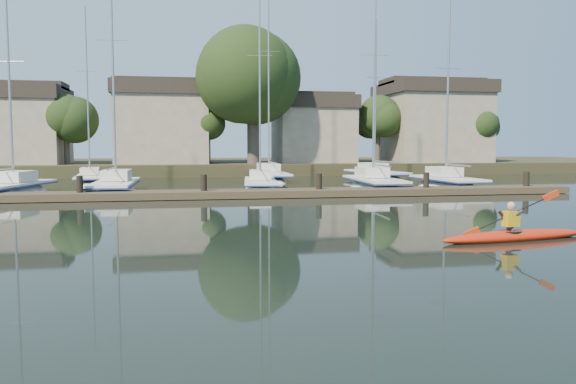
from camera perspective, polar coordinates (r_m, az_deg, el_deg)
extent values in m
plane|color=black|center=(15.40, 4.18, -5.38)|extent=(160.00, 160.00, 0.00)
ellipsoid|color=#B8190E|center=(17.38, 22.05, -4.20)|extent=(4.89, 1.36, 0.37)
cylinder|color=black|center=(17.25, 21.65, -3.85)|extent=(0.82, 0.82, 0.10)
imported|color=#2C272A|center=(17.20, 21.69, -2.58)|extent=(0.31, 0.42, 1.05)
cube|color=#C09512|center=(17.20, 21.69, -2.53)|extent=(0.45, 0.36, 0.43)
sphere|color=tan|center=(17.16, 21.73, -1.32)|extent=(0.24, 0.24, 0.24)
cube|color=#4D412C|center=(29.04, -2.62, -0.13)|extent=(34.00, 2.00, 0.35)
cylinder|color=black|center=(29.27, -20.37, -0.20)|extent=(0.32, 0.32, 1.80)
cylinder|color=black|center=(28.80, -8.55, -0.02)|extent=(0.32, 0.32, 1.80)
cylinder|color=black|center=(29.57, 3.16, 0.15)|extent=(0.32, 0.32, 1.80)
cylinder|color=black|center=(31.49, 13.85, 0.31)|extent=(0.32, 0.32, 1.80)
cylinder|color=black|center=(34.35, 23.04, 0.43)|extent=(0.32, 0.32, 1.80)
ellipsoid|color=white|center=(33.92, -26.23, -0.87)|extent=(3.77, 8.18, 2.00)
cube|color=white|center=(33.85, -26.29, 0.73)|extent=(3.38, 6.77, 0.15)
cube|color=navy|center=(33.85, -26.29, 0.59)|extent=(3.49, 6.94, 0.08)
cube|color=beige|center=(34.24, -25.95, 1.44)|extent=(1.89, 2.46, 0.58)
cylinder|color=#9EA0A5|center=(34.13, -26.45, 9.69)|extent=(0.13, 0.13, 10.52)
cylinder|color=#9EA0A5|center=(34.27, -26.53, 11.79)|extent=(1.65, 0.37, 0.03)
ellipsoid|color=white|center=(33.16, -17.10, -0.70)|extent=(2.26, 9.00, 2.01)
cube|color=white|center=(33.08, -17.14, 0.94)|extent=(2.15, 7.38, 0.15)
cube|color=navy|center=(33.09, -17.13, 0.79)|extent=(2.23, 7.56, 0.08)
cube|color=beige|center=(33.60, -17.04, 1.67)|extent=(1.49, 2.52, 0.58)
cylinder|color=#9EA0A5|center=(33.55, -17.36, 11.94)|extent=(0.13, 0.13, 12.70)
cylinder|color=#9EA0A5|center=(31.70, -17.48, 2.30)|extent=(0.10, 3.42, 0.08)
cylinder|color=#9EA0A5|center=(33.77, -17.43, 14.51)|extent=(1.69, 0.04, 0.03)
ellipsoid|color=white|center=(34.18, -2.83, -0.25)|extent=(2.81, 8.52, 1.77)
cube|color=white|center=(34.12, -2.84, 1.15)|extent=(2.56, 7.01, 0.13)
cube|color=navy|center=(34.12, -2.83, 1.02)|extent=(2.65, 7.19, 0.07)
cube|color=beige|center=(34.60, -2.86, 1.77)|extent=(1.54, 2.46, 0.51)
cylinder|color=#9EA0A5|center=(34.51, -2.89, 11.31)|extent=(0.11, 0.11, 12.08)
cylinder|color=#9EA0A5|center=(32.83, -2.79, 2.30)|extent=(0.40, 3.17, 0.07)
cylinder|color=#9EA0A5|center=(34.70, -2.90, 13.69)|extent=(1.48, 0.18, 0.03)
ellipsoid|color=white|center=(34.68, 8.74, -0.32)|extent=(2.53, 8.79, 2.07)
cube|color=white|center=(34.61, 8.76, 1.30)|extent=(2.38, 7.21, 0.15)
cube|color=navy|center=(34.61, 8.76, 1.15)|extent=(2.47, 7.39, 0.09)
cube|color=beige|center=(35.08, 8.51, 2.01)|extent=(1.59, 2.49, 0.60)
cylinder|color=#9EA0A5|center=(35.01, 8.76, 11.26)|extent=(0.13, 0.13, 12.00)
cylinder|color=#9EA0A5|center=(33.32, 9.44, 2.65)|extent=(0.18, 3.32, 0.09)
cylinder|color=#9EA0A5|center=(35.20, 8.79, 13.59)|extent=(1.75, 0.08, 0.03)
ellipsoid|color=white|center=(36.54, 15.87, -0.19)|extent=(2.75, 7.75, 2.07)
cube|color=white|center=(36.47, 15.91, 1.35)|extent=(2.56, 6.37, 0.15)
cube|color=navy|center=(36.47, 15.90, 1.21)|extent=(2.66, 6.53, 0.09)
cube|color=beige|center=(36.85, 15.57, 2.02)|extent=(1.65, 2.22, 0.60)
cylinder|color=#9EA0A5|center=(36.76, 15.93, 9.96)|extent=(0.13, 0.13, 10.89)
cylinder|color=#9EA0A5|center=(35.44, 16.85, 2.63)|extent=(0.27, 2.90, 0.09)
cylinder|color=#9EA0A5|center=(36.90, 15.98, 11.98)|extent=(1.74, 0.14, 0.03)
ellipsoid|color=white|center=(41.88, -19.46, 0.44)|extent=(2.77, 8.23, 1.70)
cube|color=white|center=(41.83, -19.49, 1.54)|extent=(2.52, 6.78, 0.13)
cube|color=navy|center=(41.83, -19.49, 1.44)|extent=(2.61, 6.95, 0.07)
cube|color=beige|center=(42.30, -19.47, 2.03)|extent=(1.50, 2.39, 0.49)
cylinder|color=#9EA0A5|center=(42.17, -19.71, 9.55)|extent=(0.11, 0.11, 11.66)
cylinder|color=#9EA0A5|center=(40.59, -19.61, 2.46)|extent=(0.41, 3.06, 0.07)
cylinder|color=#9EA0A5|center=(42.31, -19.76, 11.44)|extent=(1.43, 0.19, 0.03)
ellipsoid|color=white|center=(42.68, -1.89, 0.73)|extent=(2.20, 10.44, 1.98)
cube|color=white|center=(42.62, -1.89, 1.99)|extent=(2.09, 8.56, 0.15)
cube|color=navy|center=(42.63, -1.89, 1.87)|extent=(2.17, 8.77, 0.08)
cube|color=beige|center=(43.23, -2.01, 2.54)|extent=(1.46, 2.92, 0.57)
cylinder|color=#9EA0A5|center=(43.19, -1.98, 11.80)|extent=(0.13, 0.13, 14.61)
cylinder|color=#9EA0A5|center=(41.04, -1.58, 3.04)|extent=(0.08, 3.97, 0.08)
cylinder|color=#9EA0A5|center=(43.44, -1.99, 14.10)|extent=(1.67, 0.03, 0.03)
ellipsoid|color=white|center=(44.25, 8.92, 0.81)|extent=(3.78, 8.73, 2.01)
cube|color=white|center=(44.19, 8.94, 2.04)|extent=(3.39, 7.21, 0.15)
cube|color=navy|center=(44.19, 8.94, 1.93)|extent=(3.50, 7.39, 0.08)
cube|color=beige|center=(44.61, 8.62, 2.58)|extent=(1.90, 2.61, 0.58)
cylinder|color=#9EA0A5|center=(44.51, 8.88, 9.63)|extent=(0.13, 0.13, 11.63)
cylinder|color=#9EA0A5|center=(43.06, 9.79, 3.08)|extent=(0.69, 3.17, 0.08)
cylinder|color=#9EA0A5|center=(44.65, 8.90, 11.41)|extent=(1.67, 0.35, 0.03)
cube|color=#2A341A|center=(58.85, -6.41, 2.69)|extent=(90.00, 24.00, 1.00)
cube|color=#A39682|center=(54.59, -25.32, 5.50)|extent=(7.00, 7.00, 5.50)
cube|color=#2B251F|center=(54.76, -25.45, 9.00)|extent=(7.35, 7.35, 1.20)
cube|color=#A39682|center=(52.75, -12.58, 6.16)|extent=(8.00, 8.00, 6.00)
cube|color=#2B251F|center=(52.96, -12.66, 10.05)|extent=(8.40, 8.40, 1.20)
cube|color=#A39682|center=(53.99, 2.52, 5.71)|extent=(7.00, 7.00, 5.00)
cube|color=#2B251F|center=(54.12, 2.53, 8.99)|extent=(7.35, 7.35, 1.20)
cube|color=#A39682|center=(57.81, 14.28, 6.25)|extent=(9.00, 9.00, 6.50)
cube|color=#2B251F|center=(58.04, 14.36, 10.05)|extent=(9.45, 9.45, 1.20)
cylinder|color=#474139|center=(50.02, -3.48, 5.77)|extent=(1.20, 1.20, 5.00)
sphere|color=black|center=(50.35, -3.51, 11.46)|extent=(8.50, 8.50, 8.50)
cylinder|color=#474139|center=(51.72, -21.56, 4.30)|extent=(0.48, 0.48, 3.00)
sphere|color=black|center=(51.76, -21.65, 7.06)|extent=(3.40, 3.40, 3.40)
cylinder|color=#474139|center=(50.22, -8.09, 4.47)|extent=(0.38, 0.38, 2.80)
sphere|color=black|center=(50.25, -8.13, 6.98)|extent=(2.72, 2.72, 2.72)
cylinder|color=#474139|center=(54.17, 9.09, 4.70)|extent=(0.50, 0.50, 3.20)
sphere|color=black|center=(54.23, 9.13, 7.50)|extent=(3.57, 3.57, 3.57)
cylinder|color=#474139|center=(56.91, 19.17, 4.19)|extent=(0.41, 0.41, 2.60)
sphere|color=black|center=(56.93, 19.23, 6.35)|extent=(2.89, 2.89, 2.89)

